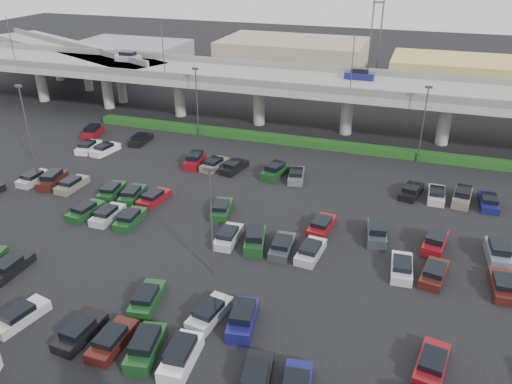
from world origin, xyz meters
The scene contains 7 objects.
ground centered at (0.00, 0.00, 0.00)m, with size 280.00×280.00×0.00m, color black.
overpass centered at (-0.25, 32.03, 6.97)m, with size 150.00×13.00×15.80m.
on_ramp centered at (-52.10, 43.05, 6.86)m, with size 50.93×30.13×8.80m.
hedge centered at (0.00, 25.00, 0.55)m, with size 66.00×1.60×1.10m, color #134214.
parked_cars centered at (-0.80, -4.20, 0.61)m, with size 63.15×41.67×1.67m.
light_poles centered at (-4.13, 2.00, 6.24)m, with size 66.90×48.38×10.30m.
distant_buildings centered at (12.38, 61.81, 3.74)m, with size 138.00×24.00×9.00m.
Camera 1 is at (15.14, -41.25, 26.28)m, focal length 35.00 mm.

